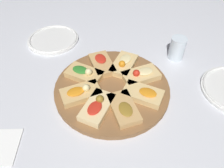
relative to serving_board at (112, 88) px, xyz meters
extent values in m
plane|color=silver|center=(0.00, 0.00, -0.01)|extent=(3.00, 3.00, 0.00)
cylinder|color=brown|center=(0.00, 0.00, 0.00)|extent=(0.41, 0.41, 0.02)
cube|color=#DBB775|center=(0.04, 0.11, 0.02)|extent=(0.11, 0.15, 0.02)
ellipsoid|color=beige|center=(0.04, 0.12, 0.04)|extent=(0.06, 0.07, 0.01)
sphere|color=orange|center=(0.03, 0.09, 0.04)|extent=(0.03, 0.03, 0.03)
cube|color=tan|center=(-0.05, 0.10, 0.02)|extent=(0.12, 0.15, 0.02)
ellipsoid|color=red|center=(-0.05, 0.12, 0.04)|extent=(0.06, 0.07, 0.01)
cube|color=tan|center=(-0.11, 0.04, 0.02)|extent=(0.15, 0.12, 0.02)
ellipsoid|color=#2D7A28|center=(-0.12, 0.05, 0.04)|extent=(0.07, 0.06, 0.01)
sphere|color=beige|center=(-0.09, 0.04, 0.04)|extent=(0.03, 0.03, 0.03)
cube|color=tan|center=(-0.10, -0.05, 0.02)|extent=(0.15, 0.12, 0.02)
ellipsoid|color=orange|center=(-0.12, -0.06, 0.04)|extent=(0.07, 0.06, 0.01)
sphere|color=beige|center=(-0.08, -0.04, 0.04)|extent=(0.03, 0.03, 0.03)
cube|color=#E5C689|center=(-0.04, -0.11, 0.02)|extent=(0.12, 0.15, 0.02)
ellipsoid|color=red|center=(-0.05, -0.12, 0.04)|extent=(0.06, 0.07, 0.01)
sphere|color=olive|center=(-0.03, -0.09, 0.04)|extent=(0.03, 0.03, 0.03)
cube|color=tan|center=(0.04, -0.11, 0.02)|extent=(0.12, 0.15, 0.02)
ellipsoid|color=olive|center=(0.05, -0.12, 0.04)|extent=(0.06, 0.07, 0.01)
cube|color=#DBB775|center=(0.11, -0.04, 0.02)|extent=(0.15, 0.12, 0.02)
ellipsoid|color=orange|center=(0.12, -0.05, 0.04)|extent=(0.07, 0.06, 0.01)
cube|color=#DBB775|center=(0.10, 0.05, 0.02)|extent=(0.15, 0.12, 0.02)
ellipsoid|color=beige|center=(0.12, 0.06, 0.04)|extent=(0.07, 0.06, 0.01)
sphere|color=red|center=(0.08, 0.04, 0.04)|extent=(0.03, 0.03, 0.03)
cylinder|color=white|center=(-0.29, 0.30, 0.00)|extent=(0.23, 0.23, 0.01)
torus|color=white|center=(-0.29, 0.30, 0.00)|extent=(0.22, 0.22, 0.01)
cylinder|color=silver|center=(0.25, 0.20, 0.04)|extent=(0.06, 0.06, 0.09)
camera|label=1|loc=(0.03, -0.54, 0.57)|focal=35.00mm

